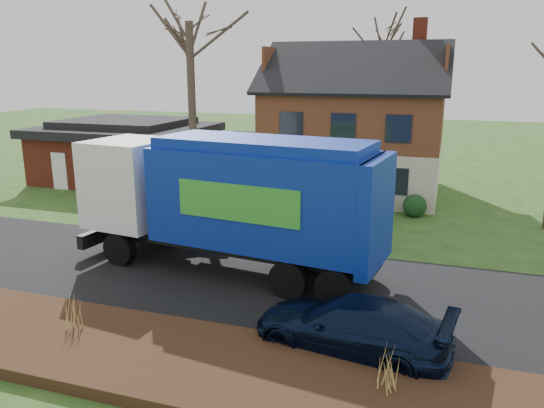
% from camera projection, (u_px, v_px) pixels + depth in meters
% --- Properties ---
extents(ground, '(120.00, 120.00, 0.00)m').
position_uv_depth(ground, '(221.00, 277.00, 17.61)').
color(ground, '#264918').
rests_on(ground, ground).
extents(road, '(80.00, 7.00, 0.02)m').
position_uv_depth(road, '(221.00, 277.00, 17.60)').
color(road, black).
rests_on(road, ground).
extents(mulch_verge, '(80.00, 3.50, 0.30)m').
position_uv_depth(mulch_verge, '(132.00, 352.00, 12.70)').
color(mulch_verge, black).
rests_on(mulch_verge, ground).
extents(main_house, '(12.95, 8.95, 9.26)m').
position_uv_depth(main_house, '(347.00, 119.00, 28.93)').
color(main_house, beige).
rests_on(main_house, ground).
extents(ranch_house, '(9.80, 8.20, 3.70)m').
position_uv_depth(ranch_house, '(127.00, 150.00, 32.76)').
color(ranch_house, '#993421').
rests_on(ranch_house, ground).
extents(garbage_truck, '(11.00, 4.16, 4.60)m').
position_uv_depth(garbage_truck, '(233.00, 196.00, 17.51)').
color(garbage_truck, black).
rests_on(garbage_truck, ground).
extents(silver_sedan, '(5.12, 2.14, 1.65)m').
position_uv_depth(silver_sedan, '(182.00, 216.00, 21.85)').
color(silver_sedan, '#A9ACB0').
rests_on(silver_sedan, ground).
extents(navy_wagon, '(5.05, 2.62, 1.40)m').
position_uv_depth(navy_wagon, '(351.00, 326.00, 12.80)').
color(navy_wagon, black).
rests_on(navy_wagon, ground).
extents(tree_back, '(3.58, 3.58, 11.34)m').
position_uv_depth(tree_back, '(386.00, 24.00, 33.91)').
color(tree_back, '#3A2B23').
rests_on(tree_back, ground).
extents(grass_clump_mid, '(0.32, 0.26, 0.89)m').
position_uv_depth(grass_clump_mid, '(74.00, 312.00, 13.45)').
color(grass_clump_mid, tan).
rests_on(grass_clump_mid, mulch_verge).
extents(grass_clump_east, '(0.36, 0.30, 0.90)m').
position_uv_depth(grass_clump_east, '(388.00, 369.00, 10.89)').
color(grass_clump_east, tan).
rests_on(grass_clump_east, mulch_verge).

